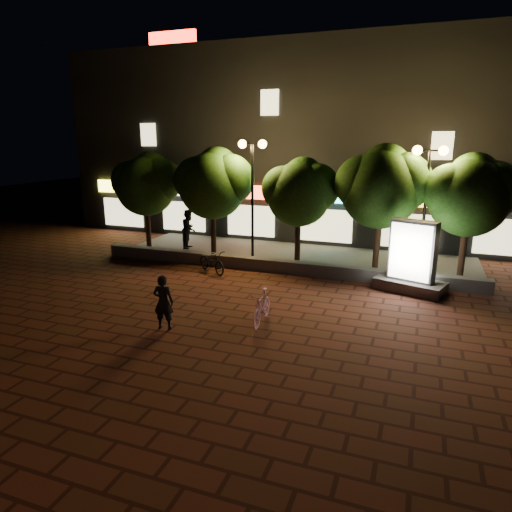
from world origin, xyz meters
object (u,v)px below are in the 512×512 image
at_px(tree_far_right, 471,193).
at_px(street_lamp_right, 428,178).
at_px(street_lamp_left, 252,170).
at_px(pedestrian, 189,229).
at_px(rider, 163,302).
at_px(ad_kiosk, 412,263).
at_px(tree_left, 214,181).
at_px(scooter_parked, 212,261).
at_px(tree_right, 382,184).
at_px(scooter_pink, 262,307).
at_px(tree_mid, 300,190).
at_px(tree_far_left, 147,182).

relative_size(tree_far_right, street_lamp_right, 0.96).
xyz_separation_m(street_lamp_left, pedestrian, (-3.66, 0.94, -2.99)).
relative_size(street_lamp_left, rider, 3.21).
bearing_deg(ad_kiosk, tree_left, 166.45).
distance_m(scooter_parked, pedestrian, 4.19).
distance_m(street_lamp_left, ad_kiosk, 7.58).
bearing_deg(tree_far_right, tree_right, 180.00).
distance_m(street_lamp_right, ad_kiosk, 3.40).
xyz_separation_m(tree_left, street_lamp_right, (8.95, -0.26, 0.45)).
bearing_deg(tree_far_right, street_lamp_right, -170.39).
xyz_separation_m(tree_far_right, scooter_parked, (-9.50, -2.46, -2.90)).
relative_size(ad_kiosk, scooter_pink, 1.57).
bearing_deg(rider, scooter_pink, -163.19).
distance_m(tree_far_right, pedestrian, 12.45).
bearing_deg(tree_mid, tree_left, 180.00).
distance_m(scooter_pink, pedestrian, 9.77).
xyz_separation_m(tree_right, street_lamp_left, (-5.36, -0.26, 0.46)).
relative_size(tree_far_left, ad_kiosk, 1.77).
bearing_deg(tree_far_left, pedestrian, 20.84).
bearing_deg(tree_far_left, scooter_parked, -28.70).
relative_size(tree_right, tree_far_right, 1.06).
distance_m(tree_left, tree_mid, 4.00).
bearing_deg(pedestrian, street_lamp_right, -105.37).
bearing_deg(scooter_parked, pedestrian, 73.37).
height_order(tree_mid, street_lamp_right, street_lamp_right).
xyz_separation_m(tree_far_left, tree_right, (10.80, 0.00, 0.27)).
bearing_deg(scooter_pink, tree_right, 65.03).
bearing_deg(rider, street_lamp_left, -99.49).
relative_size(tree_far_right, pedestrian, 2.50).
bearing_deg(tree_mid, tree_far_right, 0.00).
bearing_deg(tree_left, tree_mid, -0.00).
xyz_separation_m(ad_kiosk, rider, (-6.52, -5.93, -0.23)).
xyz_separation_m(tree_far_right, ad_kiosk, (-1.83, -2.09, -2.33)).
bearing_deg(scooter_parked, street_lamp_right, -41.94).
distance_m(tree_mid, street_lamp_left, 2.22).
bearing_deg(scooter_pink, tree_far_right, 45.47).
bearing_deg(tree_mid, scooter_parked, -140.61).
bearing_deg(scooter_parked, tree_far_right, -42.88).
distance_m(tree_mid, scooter_pink, 7.26).
relative_size(tree_left, tree_mid, 1.09).
distance_m(tree_mid, ad_kiosk, 5.57).
height_order(tree_far_left, tree_left, tree_left).
height_order(tree_left, rider, tree_left).
bearing_deg(rider, tree_right, -133.70).
relative_size(scooter_pink, rider, 1.03).
distance_m(tree_far_left, street_lamp_right, 12.47).
relative_size(street_lamp_left, street_lamp_right, 1.04).
xyz_separation_m(ad_kiosk, scooter_pink, (-4.01, -4.61, -0.53)).
bearing_deg(ad_kiosk, tree_right, 123.23).
bearing_deg(tree_left, rider, -74.99).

